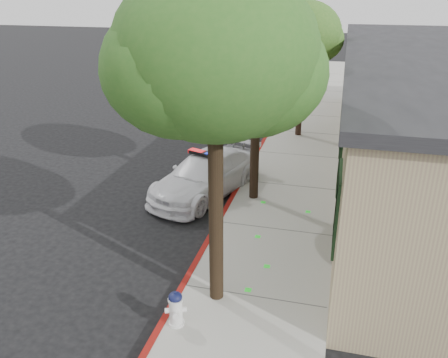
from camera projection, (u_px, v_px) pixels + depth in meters
ground at (181, 290)px, 10.13m from camera, size 120.00×120.00×0.00m
sidewalk at (273, 231)px, 12.40m from camera, size 3.20×60.00×0.15m
red_curb at (218, 224)px, 12.75m from camera, size 0.14×60.00×0.16m
clapboard_building at (448, 113)px, 15.78m from camera, size 7.30×20.89×4.24m
police_car at (205, 175)px, 14.52m from camera, size 3.19×4.86×1.43m
fire_hydrant at (176, 308)px, 8.75m from camera, size 0.43×0.38×0.75m
street_tree_near at (215, 62)px, 7.77m from camera, size 3.79×3.56×6.53m
street_tree_mid at (258, 42)px, 12.41m from camera, size 3.33×3.27×6.17m
street_tree_far at (305, 36)px, 18.40m from camera, size 3.05×2.98×5.55m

